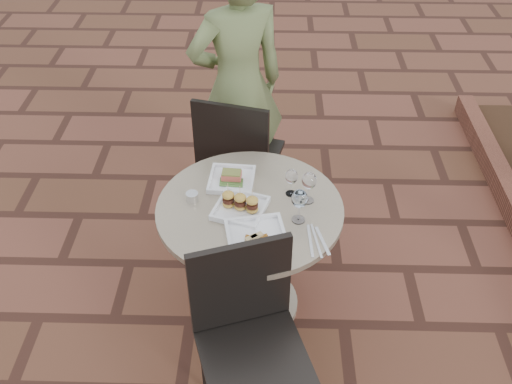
{
  "coord_description": "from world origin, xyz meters",
  "views": [
    {
      "loc": [
        -0.01,
        -2.34,
        2.52
      ],
      "look_at": [
        -0.06,
        -0.29,
        0.82
      ],
      "focal_mm": 40.0,
      "sensor_mm": 36.0,
      "label": 1
    }
  ],
  "objects_px": {
    "cafe_table": "(250,243)",
    "plate_salmon": "(232,179)",
    "chair_near": "(248,326)",
    "plate_tuna": "(256,237)",
    "diner": "(238,87)",
    "chair_far": "(237,152)",
    "plate_sliders": "(240,205)"
  },
  "relations": [
    {
      "from": "chair_far",
      "to": "plate_tuna",
      "type": "xyz_separation_m",
      "value": [
        0.14,
        -0.92,
        0.2
      ]
    },
    {
      "from": "diner",
      "to": "plate_sliders",
      "type": "distance_m",
      "value": 1.02
    },
    {
      "from": "plate_sliders",
      "to": "plate_tuna",
      "type": "distance_m",
      "value": 0.22
    },
    {
      "from": "diner",
      "to": "plate_salmon",
      "type": "bearing_deg",
      "value": 67.85
    },
    {
      "from": "chair_far",
      "to": "chair_near",
      "type": "height_order",
      "value": "same"
    },
    {
      "from": "diner",
      "to": "chair_near",
      "type": "bearing_deg",
      "value": 71.49
    },
    {
      "from": "cafe_table",
      "to": "diner",
      "type": "height_order",
      "value": "diner"
    },
    {
      "from": "chair_near",
      "to": "plate_tuna",
      "type": "bearing_deg",
      "value": 66.86
    },
    {
      "from": "diner",
      "to": "plate_tuna",
      "type": "distance_m",
      "value": 1.22
    },
    {
      "from": "cafe_table",
      "to": "plate_salmon",
      "type": "bearing_deg",
      "value": 117.5
    },
    {
      "from": "plate_sliders",
      "to": "plate_tuna",
      "type": "bearing_deg",
      "value": -67.59
    },
    {
      "from": "diner",
      "to": "plate_salmon",
      "type": "relative_size",
      "value": 6.92
    },
    {
      "from": "plate_tuna",
      "to": "chair_near",
      "type": "bearing_deg",
      "value": -94.85
    },
    {
      "from": "plate_salmon",
      "to": "plate_sliders",
      "type": "xyz_separation_m",
      "value": [
        0.05,
        -0.22,
        0.02
      ]
    },
    {
      "from": "cafe_table",
      "to": "plate_tuna",
      "type": "bearing_deg",
      "value": -80.43
    },
    {
      "from": "cafe_table",
      "to": "plate_sliders",
      "type": "xyz_separation_m",
      "value": [
        -0.04,
        -0.03,
        0.28
      ]
    },
    {
      "from": "plate_tuna",
      "to": "cafe_table",
      "type": "bearing_deg",
      "value": 99.57
    },
    {
      "from": "diner",
      "to": "plate_tuna",
      "type": "relative_size",
      "value": 5.33
    },
    {
      "from": "cafe_table",
      "to": "plate_sliders",
      "type": "distance_m",
      "value": 0.28
    },
    {
      "from": "diner",
      "to": "plate_tuna",
      "type": "height_order",
      "value": "diner"
    },
    {
      "from": "chair_near",
      "to": "plate_sliders",
      "type": "distance_m",
      "value": 0.58
    },
    {
      "from": "chair_far",
      "to": "plate_sliders",
      "type": "bearing_deg",
      "value": 108.96
    },
    {
      "from": "chair_far",
      "to": "plate_tuna",
      "type": "height_order",
      "value": "chair_far"
    },
    {
      "from": "cafe_table",
      "to": "plate_salmon",
      "type": "distance_m",
      "value": 0.34
    },
    {
      "from": "cafe_table",
      "to": "diner",
      "type": "relative_size",
      "value": 0.55
    },
    {
      "from": "cafe_table",
      "to": "chair_far",
      "type": "bearing_deg",
      "value": 98.45
    },
    {
      "from": "diner",
      "to": "plate_tuna",
      "type": "xyz_separation_m",
      "value": [
        0.15,
        -1.21,
        -0.08
      ]
    },
    {
      "from": "cafe_table",
      "to": "diner",
      "type": "xyz_separation_m",
      "value": [
        -0.11,
        0.98,
        0.34
      ]
    },
    {
      "from": "chair_far",
      "to": "diner",
      "type": "height_order",
      "value": "diner"
    },
    {
      "from": "diner",
      "to": "chair_far",
      "type": "bearing_deg",
      "value": 68.06
    },
    {
      "from": "chair_near",
      "to": "plate_sliders",
      "type": "height_order",
      "value": "chair_near"
    },
    {
      "from": "chair_near",
      "to": "plate_salmon",
      "type": "xyz_separation_m",
      "value": [
        -0.11,
        0.75,
        0.2
      ]
    }
  ]
}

